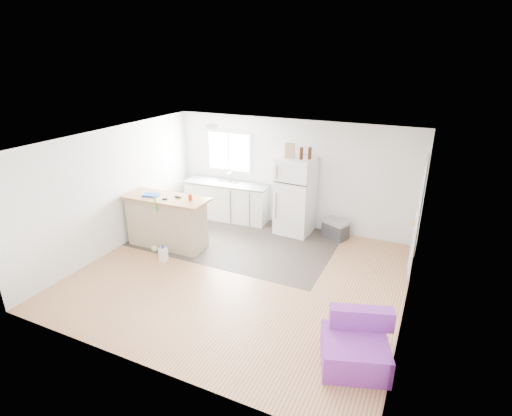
{
  "coord_description": "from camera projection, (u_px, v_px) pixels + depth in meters",
  "views": [
    {
      "loc": [
        2.87,
        -5.5,
        3.7
      ],
      "look_at": [
        -0.03,
        0.7,
        1.02
      ],
      "focal_mm": 28.0,
      "sensor_mm": 36.0,
      "label": 1
    }
  ],
  "objects": [
    {
      "name": "room",
      "position": [
        240.0,
        212.0,
        6.69
      ],
      "size": [
        5.51,
        5.01,
        2.41
      ],
      "color": "#93633D",
      "rests_on": "ground"
    },
    {
      "name": "vinyl_zone",
      "position": [
        237.0,
        239.0,
        8.46
      ],
      "size": [
        4.05,
        2.5,
        0.0
      ],
      "primitive_type": "cube",
      "color": "#372E29",
      "rests_on": "floor"
    },
    {
      "name": "window",
      "position": [
        229.0,
        152.0,
        9.27
      ],
      "size": [
        1.18,
        0.06,
        0.98
      ],
      "color": "white",
      "rests_on": "back_wall"
    },
    {
      "name": "interior_door",
      "position": [
        418.0,
        216.0,
        6.99
      ],
      "size": [
        0.11,
        0.92,
        2.1
      ],
      "color": "white",
      "rests_on": "right_wall"
    },
    {
      "name": "ceiling_fixture",
      "position": [
        212.0,
        126.0,
        7.75
      ],
      "size": [
        0.3,
        0.3,
        0.07
      ],
      "primitive_type": "cylinder",
      "color": "white",
      "rests_on": "ceiling"
    },
    {
      "name": "kitchen_cabinets",
      "position": [
        227.0,
        200.0,
        9.38
      ],
      "size": [
        2.04,
        0.77,
        1.17
      ],
      "rotation": [
        0.0,
        0.0,
        0.08
      ],
      "color": "white",
      "rests_on": "floor"
    },
    {
      "name": "peninsula",
      "position": [
        167.0,
        221.0,
        8.01
      ],
      "size": [
        1.74,
        0.71,
        1.06
      ],
      "rotation": [
        0.0,
        0.0,
        0.03
      ],
      "color": "tan",
      "rests_on": "floor"
    },
    {
      "name": "refrigerator",
      "position": [
        295.0,
        196.0,
        8.53
      ],
      "size": [
        0.78,
        0.74,
        1.67
      ],
      "rotation": [
        0.0,
        0.0,
        -0.06
      ],
      "color": "white",
      "rests_on": "floor"
    },
    {
      "name": "cooler",
      "position": [
        335.0,
        229.0,
        8.47
      ],
      "size": [
        0.62,
        0.53,
        0.4
      ],
      "rotation": [
        0.0,
        0.0,
        -0.39
      ],
      "color": "#313134",
      "rests_on": "floor"
    },
    {
      "name": "purple_seat",
      "position": [
        355.0,
        347.0,
        5.02
      ],
      "size": [
        1.01,
        0.99,
        0.66
      ],
      "rotation": [
        0.0,
        0.0,
        0.32
      ],
      "color": "purple",
      "rests_on": "floor"
    },
    {
      "name": "cleaner_jug",
      "position": [
        163.0,
        254.0,
        7.52
      ],
      "size": [
        0.16,
        0.12,
        0.33
      ],
      "rotation": [
        0.0,
        0.0,
        0.07
      ],
      "color": "white",
      "rests_on": "floor"
    },
    {
      "name": "mop",
      "position": [
        156.0,
        240.0,
        7.9
      ],
      "size": [
        0.22,
        0.34,
        1.2
      ],
      "rotation": [
        0.0,
        0.0,
        0.13
      ],
      "color": "green",
      "rests_on": "floor"
    },
    {
      "name": "red_cup",
      "position": [
        190.0,
        197.0,
        7.62
      ],
      "size": [
        0.11,
        0.11,
        0.12
      ],
      "primitive_type": "cylinder",
      "rotation": [
        0.0,
        0.0,
        0.41
      ],
      "color": "red",
      "rests_on": "peninsula"
    },
    {
      "name": "blue_tray",
      "position": [
        151.0,
        195.0,
        7.87
      ],
      "size": [
        0.35,
        0.29,
        0.04
      ],
      "primitive_type": "cube",
      "rotation": [
        0.0,
        0.0,
        0.28
      ],
      "color": "#1437C0",
      "rests_on": "peninsula"
    },
    {
      "name": "tool_a",
      "position": [
        178.0,
        197.0,
        7.77
      ],
      "size": [
        0.15,
        0.08,
        0.03
      ],
      "primitive_type": "cube",
      "rotation": [
        0.0,
        0.0,
        -0.2
      ],
      "color": "black",
      "rests_on": "peninsula"
    },
    {
      "name": "tool_b",
      "position": [
        165.0,
        199.0,
        7.66
      ],
      "size": [
        0.11,
        0.08,
        0.03
      ],
      "primitive_type": "cube",
      "rotation": [
        0.0,
        0.0,
        0.43
      ],
      "color": "black",
      "rests_on": "peninsula"
    },
    {
      "name": "cardboard_box",
      "position": [
        290.0,
        151.0,
        8.17
      ],
      "size": [
        0.22,
        0.14,
        0.3
      ],
      "primitive_type": "cube",
      "rotation": [
        0.0,
        0.0,
        0.21
      ],
      "color": "#A0885B",
      "rests_on": "refrigerator"
    },
    {
      "name": "bottle_left",
      "position": [
        301.0,
        153.0,
        8.05
      ],
      "size": [
        0.09,
        0.09,
        0.25
      ],
      "primitive_type": "cylinder",
      "rotation": [
        0.0,
        0.0,
        -0.34
      ],
      "color": "#331609",
      "rests_on": "refrigerator"
    },
    {
      "name": "bottle_right",
      "position": [
        310.0,
        153.0,
        8.06
      ],
      "size": [
        0.08,
        0.08,
        0.25
      ],
      "primitive_type": "cylinder",
      "rotation": [
        0.0,
        0.0,
        -0.24
      ],
      "color": "#331609",
      "rests_on": "refrigerator"
    }
  ]
}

